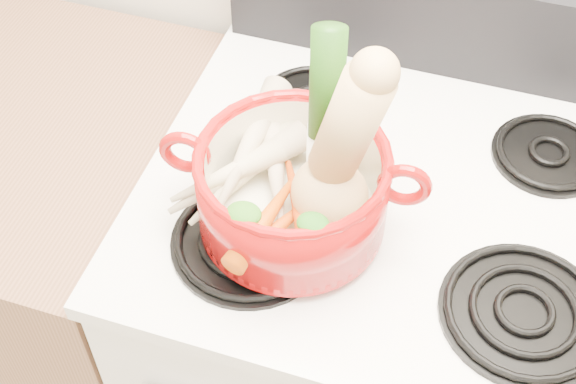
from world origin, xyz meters
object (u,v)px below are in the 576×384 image
(dutch_oven, at_px, (293,190))
(squash, at_px, (333,148))
(leek, at_px, (323,122))
(stove_body, at_px, (379,357))

(dutch_oven, bearing_deg, squash, -6.43)
(leek, bearing_deg, stove_body, 20.04)
(squash, bearing_deg, stove_body, 76.20)
(squash, relative_size, leek, 0.95)
(squash, xyz_separation_m, leek, (-0.02, 0.03, 0.01))
(dutch_oven, height_order, leek, leek)
(squash, bearing_deg, leek, 148.21)
(dutch_oven, relative_size, squash, 0.95)
(dutch_oven, xyz_separation_m, leek, (0.03, 0.03, 0.11))
(stove_body, height_order, dutch_oven, dutch_oven)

